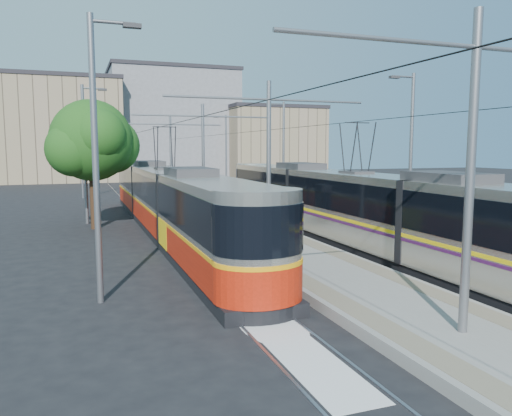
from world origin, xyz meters
name	(u,v)px	position (x,y,z in m)	size (l,w,h in m)	color
ground	(365,295)	(0.00, 0.00, 0.00)	(160.00, 160.00, 0.00)	black
platform	(216,217)	(0.00, 17.00, 0.15)	(4.00, 50.00, 0.30)	gray
tactile_strip_left	(193,216)	(-1.45, 17.00, 0.30)	(0.70, 50.00, 0.01)	gray
tactile_strip_right	(238,214)	(1.45, 17.00, 0.30)	(0.70, 50.00, 0.01)	gray
rails	(216,219)	(0.00, 17.00, 0.02)	(8.71, 70.00, 0.03)	gray
track_arrow	(297,349)	(-3.60, -3.00, 0.01)	(1.20, 5.00, 0.01)	silver
tram_left	(166,199)	(-3.60, 13.73, 1.71)	(2.43, 30.35, 5.50)	black
tram_right	(355,206)	(3.60, 6.61, 1.86)	(2.43, 29.02, 5.50)	black
catenary	(228,146)	(0.00, 14.15, 4.52)	(9.20, 70.00, 7.00)	slate
street_lamps	(200,151)	(0.00, 21.00, 4.18)	(15.18, 38.22, 8.00)	slate
shelter	(246,206)	(0.16, 11.61, 1.42)	(0.68, 1.02, 2.14)	black
tree	(97,142)	(-6.88, 16.03, 4.73)	(4.81, 4.45, 6.99)	#382314
building_left	(58,130)	(-10.00, 60.00, 6.86)	(16.32, 12.24, 13.71)	gray
building_centre	(172,124)	(6.00, 64.00, 8.04)	(18.36, 14.28, 16.06)	gray
building_right	(272,142)	(20.00, 58.00, 5.32)	(14.28, 10.20, 10.63)	gray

